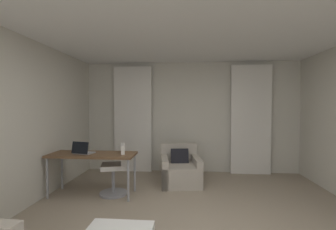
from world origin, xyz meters
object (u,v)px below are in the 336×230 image
at_px(desk, 93,157).
at_px(laptop, 83,151).
at_px(armchair, 180,170).
at_px(desk_chair, 116,172).

distance_m(desk, laptop, 0.19).
relative_size(desk, laptop, 4.04).
height_order(desk, laptop, laptop).
bearing_deg(desk, laptop, -165.17).
bearing_deg(laptop, armchair, 26.39).
xyz_separation_m(desk, laptop, (-0.16, -0.04, 0.11)).
bearing_deg(desk_chair, armchair, 33.06).
relative_size(armchair, desk_chair, 1.11).
height_order(armchair, desk, armchair).
bearing_deg(armchair, desk, -152.51).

